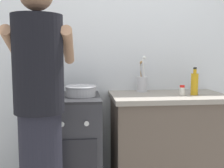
# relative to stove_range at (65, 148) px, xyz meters

# --- Properties ---
(back_wall) EXTENTS (3.20, 0.10, 2.50)m
(back_wall) POSITION_rel_stove_range_xyz_m (0.55, 0.35, 0.80)
(back_wall) COLOR silver
(back_wall) RESTS_ON ground
(countertop) EXTENTS (1.00, 0.60, 0.90)m
(countertop) POSITION_rel_stove_range_xyz_m (0.90, 0.00, 0.00)
(countertop) COLOR brown
(countertop) RESTS_ON ground
(stove_range) EXTENTS (0.60, 0.62, 0.90)m
(stove_range) POSITION_rel_stove_range_xyz_m (0.00, 0.00, 0.00)
(stove_range) COLOR #2D2D33
(stove_range) RESTS_ON ground
(pot) EXTENTS (0.26, 0.19, 0.12)m
(pot) POSITION_rel_stove_range_xyz_m (-0.14, -0.04, 0.51)
(pot) COLOR #38383D
(pot) RESTS_ON stove_range
(mixing_bowl) EXTENTS (0.26, 0.26, 0.09)m
(mixing_bowl) POSITION_rel_stove_range_xyz_m (0.14, -0.02, 0.50)
(mixing_bowl) COLOR #B7B7BC
(mixing_bowl) RESTS_ON stove_range
(utensil_crock) EXTENTS (0.10, 0.10, 0.33)m
(utensil_crock) POSITION_rel_stove_range_xyz_m (0.70, 0.18, 0.54)
(utensil_crock) COLOR silver
(utensil_crock) RESTS_ON countertop
(spice_bottle) EXTENTS (0.04, 0.04, 0.09)m
(spice_bottle) POSITION_rel_stove_range_xyz_m (0.99, -0.07, 0.49)
(spice_bottle) COLOR silver
(spice_bottle) RESTS_ON countertop
(oil_bottle) EXTENTS (0.06, 0.06, 0.24)m
(oil_bottle) POSITION_rel_stove_range_xyz_m (1.11, -0.06, 0.55)
(oil_bottle) COLOR gold
(oil_bottle) RESTS_ON countertop
(person) EXTENTS (0.41, 0.50, 1.70)m
(person) POSITION_rel_stove_range_xyz_m (-0.11, -0.61, 0.41)
(person) COLOR black
(person) RESTS_ON ground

